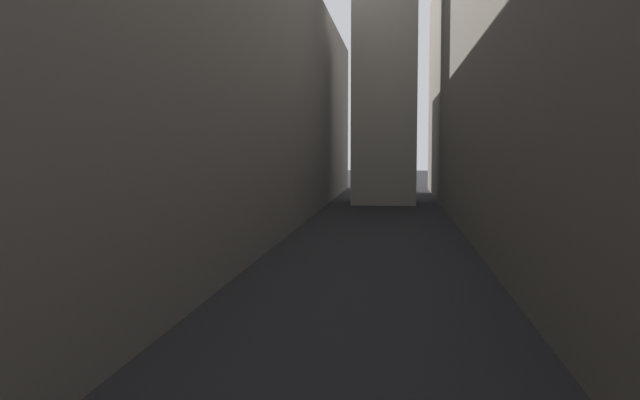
% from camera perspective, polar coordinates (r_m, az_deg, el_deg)
% --- Properties ---
extents(ground_plane, '(264.00, 264.00, 0.00)m').
position_cam_1_polar(ground_plane, '(35.92, 4.57, -4.27)').
color(ground_plane, black).
extents(building_block_left, '(14.84, 108.00, 18.82)m').
position_cam_1_polar(building_block_left, '(40.28, -14.23, 9.98)').
color(building_block_left, slate).
rests_on(building_block_left, ground).
extents(building_block_right, '(13.05, 108.00, 24.37)m').
position_cam_1_polar(building_block_right, '(39.58, 23.03, 13.92)').
color(building_block_right, '#60594F').
rests_on(building_block_right, ground).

